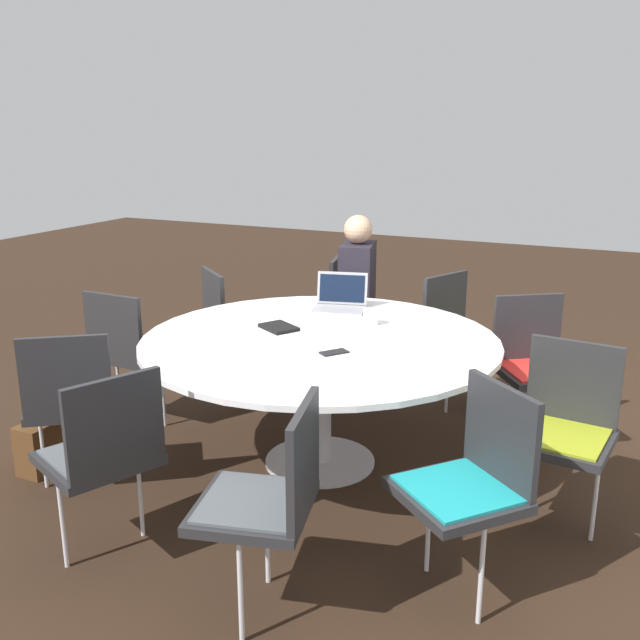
{
  "coord_description": "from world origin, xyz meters",
  "views": [
    {
      "loc": [
        3.3,
        1.53,
        1.84
      ],
      "look_at": [
        0.0,
        0.0,
        0.83
      ],
      "focal_mm": 40.0,
      "sensor_mm": 36.0,
      "label": 1
    }
  ],
  "objects_px": {
    "chair_5": "(270,491)",
    "chair_0": "(353,304)",
    "person_0": "(360,286)",
    "cell_phone": "(334,352)",
    "chair_6": "(472,474)",
    "spiral_notebook": "(279,327)",
    "chair_9": "(459,328)",
    "chair_4": "(104,448)",
    "chair_3": "(72,396)",
    "chair_7": "(564,420)",
    "handbag": "(49,442)",
    "coffee_cup": "(371,317)",
    "chair_8": "(535,358)",
    "laptop": "(340,300)",
    "chair_2": "(130,345)",
    "chair_1": "(232,319)"
  },
  "relations": [
    {
      "from": "chair_3",
      "to": "laptop",
      "type": "distance_m",
      "value": 1.67
    },
    {
      "from": "chair_3",
      "to": "chair_6",
      "type": "distance_m",
      "value": 2.01
    },
    {
      "from": "chair_6",
      "to": "spiral_notebook",
      "type": "xyz_separation_m",
      "value": [
        -0.84,
        -1.29,
        0.22
      ]
    },
    {
      "from": "chair_0",
      "to": "chair_8",
      "type": "xyz_separation_m",
      "value": [
        0.74,
        1.45,
        0.0
      ]
    },
    {
      "from": "chair_5",
      "to": "chair_0",
      "type": "bearing_deg",
      "value": 2.63
    },
    {
      "from": "chair_8",
      "to": "coffee_cup",
      "type": "distance_m",
      "value": 0.99
    },
    {
      "from": "cell_phone",
      "to": "handbag",
      "type": "height_order",
      "value": "cell_phone"
    },
    {
      "from": "chair_0",
      "to": "person_0",
      "type": "distance_m",
      "value": 0.32
    },
    {
      "from": "chair_4",
      "to": "chair_2",
      "type": "bearing_deg",
      "value": 58.6
    },
    {
      "from": "chair_0",
      "to": "chair_3",
      "type": "bearing_deg",
      "value": -27.06
    },
    {
      "from": "person_0",
      "to": "cell_phone",
      "type": "xyz_separation_m",
      "value": [
        1.51,
        0.47,
        0.02
      ]
    },
    {
      "from": "laptop",
      "to": "coffee_cup",
      "type": "distance_m",
      "value": 0.39
    },
    {
      "from": "chair_0",
      "to": "handbag",
      "type": "xyz_separation_m",
      "value": [
        2.18,
        -0.9,
        -0.38
      ]
    },
    {
      "from": "chair_4",
      "to": "chair_9",
      "type": "height_order",
      "value": "same"
    },
    {
      "from": "chair_1",
      "to": "cell_phone",
      "type": "distance_m",
      "value": 1.55
    },
    {
      "from": "chair_5",
      "to": "laptop",
      "type": "distance_m",
      "value": 1.93
    },
    {
      "from": "chair_1",
      "to": "chair_3",
      "type": "bearing_deg",
      "value": -49.24
    },
    {
      "from": "chair_5",
      "to": "coffee_cup",
      "type": "relative_size",
      "value": 9.78
    },
    {
      "from": "chair_2",
      "to": "chair_8",
      "type": "relative_size",
      "value": 1.0
    },
    {
      "from": "chair_6",
      "to": "chair_2",
      "type": "bearing_deg",
      "value": 22.24
    },
    {
      "from": "chair_2",
      "to": "chair_9",
      "type": "relative_size",
      "value": 1.0
    },
    {
      "from": "chair_2",
      "to": "chair_3",
      "type": "relative_size",
      "value": 1.0
    },
    {
      "from": "chair_0",
      "to": "chair_4",
      "type": "relative_size",
      "value": 1.0
    },
    {
      "from": "chair_4",
      "to": "handbag",
      "type": "relative_size",
      "value": 2.42
    },
    {
      "from": "person_0",
      "to": "coffee_cup",
      "type": "xyz_separation_m",
      "value": [
        0.94,
        0.45,
        0.06
      ]
    },
    {
      "from": "chair_1",
      "to": "coffee_cup",
      "type": "xyz_separation_m",
      "value": [
        0.4,
        1.18,
        0.25
      ]
    },
    {
      "from": "chair_0",
      "to": "chair_6",
      "type": "distance_m",
      "value": 2.71
    },
    {
      "from": "chair_0",
      "to": "chair_6",
      "type": "height_order",
      "value": "same"
    },
    {
      "from": "chair_3",
      "to": "chair_1",
      "type": "bearing_deg",
      "value": 55.3
    },
    {
      "from": "person_0",
      "to": "cell_phone",
      "type": "height_order",
      "value": "person_0"
    },
    {
      "from": "chair_2",
      "to": "laptop",
      "type": "xyz_separation_m",
      "value": [
        -0.63,
        1.13,
        0.26
      ]
    },
    {
      "from": "chair_7",
      "to": "cell_phone",
      "type": "xyz_separation_m",
      "value": [
        0.12,
        -1.1,
        0.21
      ]
    },
    {
      "from": "chair_5",
      "to": "person_0",
      "type": "relative_size",
      "value": 0.71
    },
    {
      "from": "chair_6",
      "to": "chair_0",
      "type": "bearing_deg",
      "value": -17.21
    },
    {
      "from": "laptop",
      "to": "spiral_notebook",
      "type": "xyz_separation_m",
      "value": [
        0.56,
        -0.13,
        -0.04
      ]
    },
    {
      "from": "person_0",
      "to": "laptop",
      "type": "height_order",
      "value": "person_0"
    },
    {
      "from": "spiral_notebook",
      "to": "coffee_cup",
      "type": "xyz_separation_m",
      "value": [
        -0.3,
        0.43,
        0.03
      ]
    },
    {
      "from": "chair_7",
      "to": "handbag",
      "type": "xyz_separation_m",
      "value": [
        0.58,
        -2.61,
        -0.38
      ]
    },
    {
      "from": "chair_2",
      "to": "cell_phone",
      "type": "xyz_separation_m",
      "value": [
        0.18,
        1.45,
        0.21
      ]
    },
    {
      "from": "chair_7",
      "to": "person_0",
      "type": "height_order",
      "value": "person_0"
    },
    {
      "from": "chair_1",
      "to": "chair_5",
      "type": "xyz_separation_m",
      "value": [
        1.99,
        1.39,
        0.0
      ]
    },
    {
      "from": "chair_3",
      "to": "laptop",
      "type": "relative_size",
      "value": 2.4
    },
    {
      "from": "person_0",
      "to": "cell_phone",
      "type": "bearing_deg",
      "value": 3.81
    },
    {
      "from": "chair_8",
      "to": "coffee_cup",
      "type": "height_order",
      "value": "chair_8"
    },
    {
      "from": "person_0",
      "to": "laptop",
      "type": "xyz_separation_m",
      "value": [
        0.69,
        0.15,
        0.07
      ]
    },
    {
      "from": "chair_4",
      "to": "coffee_cup",
      "type": "height_order",
      "value": "chair_4"
    },
    {
      "from": "chair_9",
      "to": "person_0",
      "type": "distance_m",
      "value": 0.79
    },
    {
      "from": "chair_7",
      "to": "coffee_cup",
      "type": "height_order",
      "value": "chair_7"
    },
    {
      "from": "chair_1",
      "to": "person_0",
      "type": "xyz_separation_m",
      "value": [
        -0.54,
        0.73,
        0.19
      ]
    },
    {
      "from": "coffee_cup",
      "to": "handbag",
      "type": "relative_size",
      "value": 0.25
    }
  ]
}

